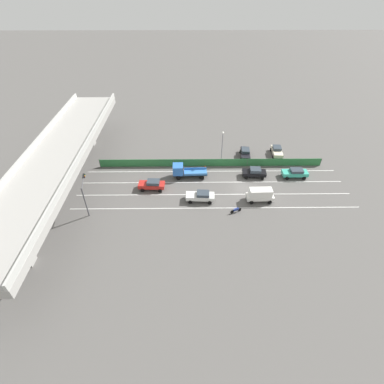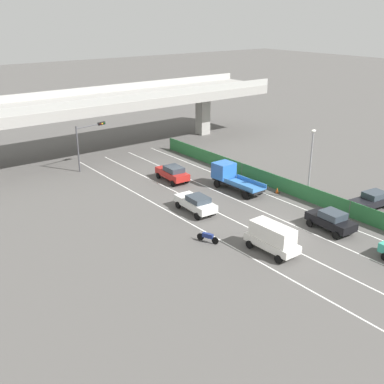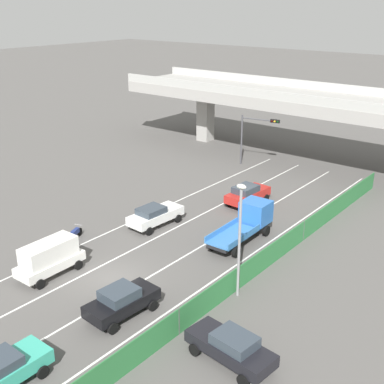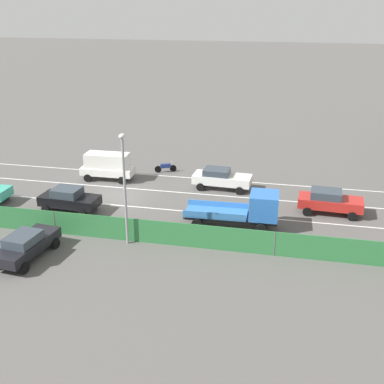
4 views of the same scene
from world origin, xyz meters
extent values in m
plane|color=#565451|center=(0.00, 0.00, 0.00)|extent=(300.00, 300.00, 0.00)
cube|color=silver|center=(-5.23, 5.23, 0.00)|extent=(0.14, 46.47, 0.01)
cube|color=silver|center=(-1.74, 5.23, 0.00)|extent=(0.14, 46.47, 0.01)
cube|color=silver|center=(1.74, 5.23, 0.00)|extent=(0.14, 46.47, 0.01)
cube|color=silver|center=(5.23, 5.23, 0.00)|extent=(0.14, 46.47, 0.01)
cube|color=#2D753D|center=(7.00, 5.23, 0.79)|extent=(0.06, 42.47, 1.57)
cylinder|color=#4C514C|center=(7.00, -1.84, 0.79)|extent=(0.10, 0.10, 1.57)
cylinder|color=#4C514C|center=(7.00, 12.31, 0.79)|extent=(0.10, 0.10, 1.57)
cube|color=red|center=(-0.08, 15.84, 0.83)|extent=(2.02, 4.56, 0.70)
cube|color=#333D47|center=(-0.10, 15.50, 1.45)|extent=(1.68, 2.21, 0.55)
cylinder|color=black|center=(-0.88, 17.40, 0.32)|extent=(0.26, 0.65, 0.64)
cylinder|color=black|center=(0.89, 17.30, 0.32)|extent=(0.26, 0.65, 0.64)
cylinder|color=black|center=(-1.05, 14.37, 0.32)|extent=(0.26, 0.65, 0.64)
cylinder|color=black|center=(0.73, 14.27, 0.32)|extent=(0.26, 0.65, 0.64)
cylinder|color=black|center=(2.36, -8.33, 0.32)|extent=(0.22, 0.64, 0.64)
cube|color=black|center=(3.43, -2.48, 0.82)|extent=(2.11, 4.36, 0.68)
cube|color=#333D47|center=(3.42, -2.64, 1.45)|extent=(1.74, 2.02, 0.58)
cylinder|color=black|center=(2.62, -0.98, 0.32)|extent=(0.26, 0.65, 0.64)
cylinder|color=black|center=(4.44, -1.10, 0.32)|extent=(0.26, 0.65, 0.64)
cylinder|color=black|center=(2.42, -3.86, 0.32)|extent=(0.26, 0.65, 0.64)
cylinder|color=black|center=(4.24, -3.99, 0.32)|extent=(0.26, 0.65, 0.64)
cube|color=silver|center=(-3.40, -2.24, 0.79)|extent=(1.83, 4.45, 0.61)
cube|color=silver|center=(-3.40, -2.24, 1.69)|extent=(1.60, 3.65, 1.19)
cylinder|color=black|center=(-4.30, -0.75, 0.32)|extent=(0.23, 0.64, 0.64)
cylinder|color=black|center=(-2.57, -0.72, 0.32)|extent=(0.23, 0.64, 0.64)
cylinder|color=black|center=(-4.24, -3.75, 0.32)|extent=(0.23, 0.64, 0.64)
cylinder|color=black|center=(-2.50, -3.72, 0.32)|extent=(0.23, 0.64, 0.64)
cube|color=silver|center=(-3.26, 7.57, 0.82)|extent=(2.05, 4.74, 0.69)
cube|color=#333D47|center=(-3.29, 7.11, 1.41)|extent=(1.69, 2.10, 0.48)
cylinder|color=black|center=(-4.07, 9.20, 0.32)|extent=(0.25, 0.65, 0.64)
cylinder|color=black|center=(-2.28, 9.10, 0.32)|extent=(0.25, 0.65, 0.64)
cylinder|color=black|center=(-4.25, 6.04, 0.32)|extent=(0.25, 0.65, 0.64)
cylinder|color=black|center=(-2.45, 5.94, 0.32)|extent=(0.25, 0.65, 0.64)
cube|color=black|center=(3.53, 9.21, 0.73)|extent=(1.77, 6.23, 0.25)
cube|color=blue|center=(3.46, 11.37, 1.69)|extent=(2.04, 1.91, 1.67)
cube|color=#3875BC|center=(3.56, 8.20, 0.90)|extent=(2.11, 4.24, 0.10)
cube|color=#3875BC|center=(2.60, 8.17, 1.12)|extent=(0.20, 4.18, 0.43)
cube|color=#3875BC|center=(4.51, 8.23, 1.12)|extent=(0.20, 4.18, 0.43)
cylinder|color=black|center=(2.47, 11.28, 0.40)|extent=(0.28, 0.81, 0.80)
cylinder|color=black|center=(4.46, 11.34, 0.40)|extent=(0.28, 0.81, 0.80)
cylinder|color=black|center=(2.59, 7.07, 0.40)|extent=(0.28, 0.81, 0.80)
cylinder|color=black|center=(4.58, 7.13, 0.40)|extent=(0.28, 0.81, 0.80)
cylinder|color=black|center=(-6.51, 2.67, 0.30)|extent=(0.32, 0.59, 0.60)
cylinder|color=black|center=(-5.99, 1.42, 0.30)|extent=(0.32, 0.59, 0.60)
cube|color=navy|center=(-6.25, 2.05, 0.58)|extent=(0.61, 0.96, 0.36)
cylinder|color=#B2B2B2|center=(-6.47, 2.57, 0.92)|extent=(0.57, 0.26, 0.03)
cube|color=black|center=(10.32, -1.93, 0.79)|extent=(4.72, 2.23, 0.63)
cube|color=#333D47|center=(10.58, -1.96, 1.38)|extent=(2.17, 1.75, 0.54)
cylinder|color=black|center=(8.69, -2.64, 0.32)|extent=(0.66, 0.29, 0.64)
cylinder|color=black|center=(8.87, -0.90, 0.32)|extent=(0.66, 0.29, 0.64)
cylinder|color=black|center=(11.96, -1.22, 0.32)|extent=(0.66, 0.29, 0.64)
cylinder|color=gray|center=(7.32, 3.22, 3.38)|extent=(0.16, 0.16, 6.76)
ellipsoid|color=silver|center=(7.32, 3.22, 6.94)|extent=(0.60, 0.36, 0.28)
cone|color=orange|center=(6.33, 6.30, 0.30)|extent=(0.36, 0.36, 0.60)
cube|color=black|center=(6.33, 6.30, 0.01)|extent=(0.47, 0.47, 0.03)
camera|label=1|loc=(-40.16, 9.28, 30.99)|focal=27.23mm
camera|label=2|loc=(-27.86, -24.32, 17.39)|focal=44.17mm
camera|label=3|loc=(21.36, -18.71, 16.53)|focal=47.03mm
camera|label=4|loc=(33.08, 12.89, 14.30)|focal=45.47mm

